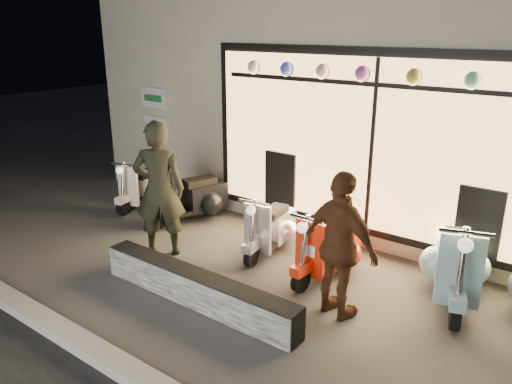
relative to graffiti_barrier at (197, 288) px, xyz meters
The scene contains 11 objects.
ground 0.70m from the graffiti_barrier, 77.12° to the left, with size 40.00×40.00×0.00m, color #383533.
kerb 1.37m from the graffiti_barrier, 83.72° to the right, with size 40.00×0.25×0.12m, color slate.
shop_building 5.95m from the graffiti_barrier, 88.45° to the left, with size 10.20×6.23×4.20m.
graffiti_barrier is the anchor object (origin of this frame).
scooter_silver 1.80m from the graffiti_barrier, 94.97° to the left, with size 0.51×1.25×0.89m.
scooter_red 1.87m from the graffiti_barrier, 61.75° to the left, with size 0.46×1.30×0.93m.
scooter_black 2.77m from the graffiti_barrier, 132.93° to the left, with size 0.73×1.41×1.01m.
scooter_cream 3.73m from the graffiti_barrier, 147.81° to the left, with size 0.56×1.23×0.88m.
scooter_blue 3.13m from the graffiti_barrier, 40.76° to the left, with size 0.78×1.50×1.08m.
man 1.73m from the graffiti_barrier, 151.83° to the left, with size 0.71×0.46×1.94m, color black.
woman 1.76m from the graffiti_barrier, 28.44° to the left, with size 1.00×0.42×1.70m, color brown.
Camera 1 is at (3.52, -4.41, 3.16)m, focal length 35.00 mm.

